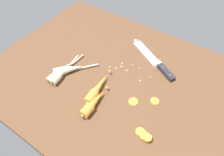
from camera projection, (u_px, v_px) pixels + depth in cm
name	position (u px, v px, depth cm)	size (l,w,h in cm)	color
ground_plane	(114.00, 80.00, 97.72)	(120.00, 90.00, 4.00)	brown
chefs_knife	(151.00, 57.00, 104.16)	(32.06, 19.64, 4.18)	silver
whole_carrot	(97.00, 89.00, 89.13)	(6.12, 21.59, 4.20)	orange
whole_carrot_second	(93.00, 103.00, 84.27)	(4.22, 18.49, 4.20)	orange
parsnip_front	(61.00, 73.00, 95.40)	(5.39, 21.49, 4.00)	beige
parsnip_mid_left	(61.00, 72.00, 95.83)	(4.63, 23.37, 4.00)	beige
parsnip_mid_right	(69.00, 69.00, 96.81)	(15.49, 18.35, 4.00)	beige
carrot_slice_stack	(144.00, 135.00, 76.68)	(7.41, 4.66, 2.98)	orange
carrot_slice_stray_near	(133.00, 101.00, 86.99)	(4.16, 4.16, 0.70)	orange
carrot_slice_stray_mid	(155.00, 101.00, 87.18)	(3.85, 3.85, 0.70)	orange
mince_crumbs	(127.00, 69.00, 99.02)	(20.47, 8.36, 0.83)	beige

